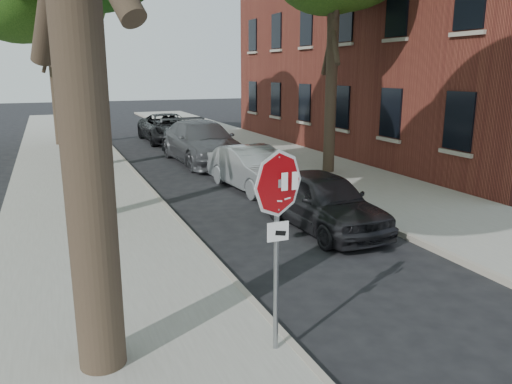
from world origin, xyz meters
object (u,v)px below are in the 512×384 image
at_px(car_b, 253,168).
at_px(car_c, 202,142).
at_px(stop_sign, 278,213).
at_px(car_d, 168,128).
at_px(car_a, 323,201).

height_order(car_b, car_c, car_c).
height_order(stop_sign, car_d, stop_sign).
height_order(stop_sign, car_b, stop_sign).
distance_m(stop_sign, car_c, 14.48).
xyz_separation_m(stop_sign, car_b, (3.30, 8.88, -1.28)).
relative_size(car_c, car_d, 1.09).
distance_m(stop_sign, car_b, 9.56).
height_order(stop_sign, car_c, stop_sign).
distance_m(car_b, car_d, 11.79).
xyz_separation_m(car_b, car_d, (0.00, 11.79, 0.05)).
bearing_deg(car_c, stop_sign, -105.12).
xyz_separation_m(stop_sign, car_a, (3.30, 4.54, -1.27)).
xyz_separation_m(stop_sign, car_c, (3.21, 14.07, -1.12)).
bearing_deg(car_d, stop_sign, -99.15).
relative_size(car_a, car_d, 0.77).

